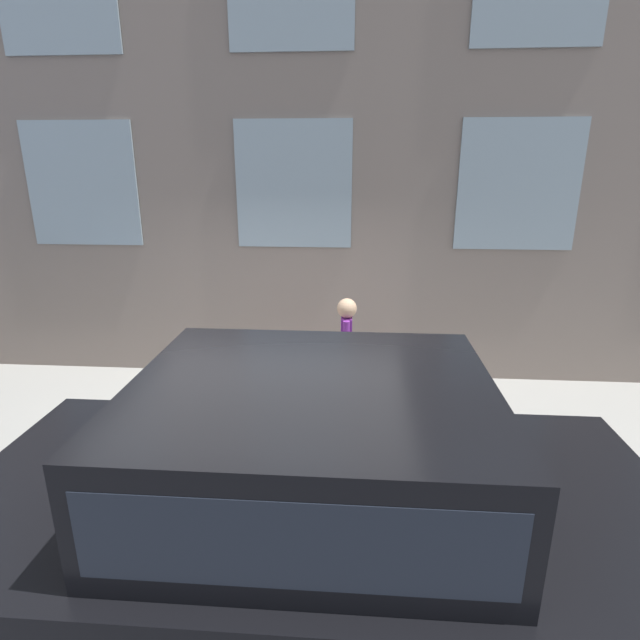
{
  "coord_description": "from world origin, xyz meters",
  "views": [
    {
      "loc": [
        -3.94,
        -0.77,
        2.85
      ],
      "look_at": [
        0.92,
        -0.41,
        1.33
      ],
      "focal_mm": 28.0,
      "sensor_mm": 36.0,
      "label": 1
    }
  ],
  "objects": [
    {
      "name": "ground_plane",
      "position": [
        0.0,
        0.0,
        0.0
      ],
      "size": [
        80.0,
        80.0,
        0.0
      ],
      "primitive_type": "plane",
      "color": "#47474C"
    },
    {
      "name": "sidewalk",
      "position": [
        1.13,
        0.0,
        0.08
      ],
      "size": [
        2.25,
        60.0,
        0.15
      ],
      "color": "#9E9B93",
      "rests_on": "ground_plane"
    },
    {
      "name": "building_facade",
      "position": [
        2.4,
        0.0,
        4.43
      ],
      "size": [
        0.33,
        40.0,
        8.86
      ],
      "color": "gray",
      "rests_on": "ground_plane"
    },
    {
      "name": "fire_hydrant",
      "position": [
        0.64,
        -0.15,
        0.57
      ],
      "size": [
        0.36,
        0.47,
        0.81
      ],
      "color": "red",
      "rests_on": "sidewalk"
    },
    {
      "name": "person",
      "position": [
        1.2,
        -0.68,
        0.95
      ],
      "size": [
        0.32,
        0.21,
        1.33
      ],
      "rotation": [
        0.0,
        0.0,
        -1.18
      ],
      "color": "#232328",
      "rests_on": "sidewalk"
    },
    {
      "name": "parked_car_black_near",
      "position": [
        -1.34,
        -0.53,
        0.93
      ],
      "size": [
        2.05,
        4.33,
        1.67
      ],
      "color": "black",
      "rests_on": "ground_plane"
    }
  ]
}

